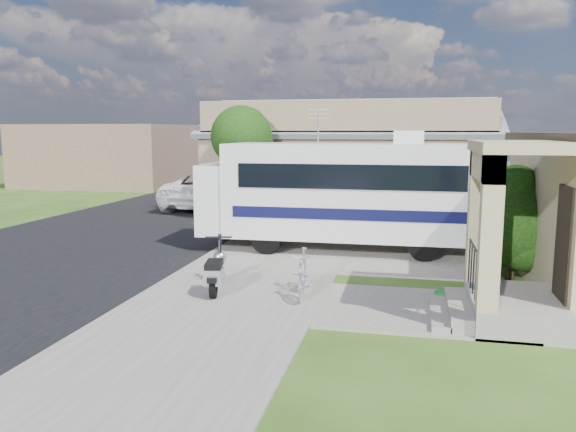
% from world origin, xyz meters
% --- Properties ---
extents(ground, '(120.00, 120.00, 0.00)m').
position_xyz_m(ground, '(0.00, 0.00, 0.00)').
color(ground, '#244312').
extents(street_slab, '(9.00, 80.00, 0.02)m').
position_xyz_m(street_slab, '(-7.50, 10.00, 0.01)').
color(street_slab, black).
rests_on(street_slab, ground).
extents(sidewalk_slab, '(4.00, 80.00, 0.06)m').
position_xyz_m(sidewalk_slab, '(-1.00, 10.00, 0.03)').
color(sidewalk_slab, slate).
rests_on(sidewalk_slab, ground).
extents(driveway_slab, '(7.00, 6.00, 0.05)m').
position_xyz_m(driveway_slab, '(1.50, 4.50, 0.03)').
color(driveway_slab, slate).
rests_on(driveway_slab, ground).
extents(walk_slab, '(4.00, 3.00, 0.05)m').
position_xyz_m(walk_slab, '(3.00, -1.00, 0.03)').
color(walk_slab, slate).
rests_on(walk_slab, ground).
extents(warehouse, '(12.50, 8.40, 5.04)m').
position_xyz_m(warehouse, '(0.00, 13.97, 1.99)').
color(warehouse, '#7F664F').
rests_on(warehouse, ground).
extents(distant_bldg_far, '(10.00, 8.00, 4.00)m').
position_xyz_m(distant_bldg_far, '(-17.00, 22.00, 2.00)').
color(distant_bldg_far, brown).
rests_on(distant_bldg_far, ground).
extents(distant_bldg_near, '(8.00, 7.00, 3.20)m').
position_xyz_m(distant_bldg_near, '(-15.00, 34.00, 1.60)').
color(distant_bldg_near, '#7F664F').
rests_on(distant_bldg_near, ground).
extents(street_tree_a, '(2.44, 2.40, 4.58)m').
position_xyz_m(street_tree_a, '(-3.70, 9.05, 3.25)').
color(street_tree_a, black).
rests_on(street_tree_a, ground).
extents(street_tree_b, '(2.44, 2.40, 4.73)m').
position_xyz_m(street_tree_b, '(-3.70, 19.05, 3.39)').
color(street_tree_b, black).
rests_on(street_tree_b, ground).
extents(street_tree_c, '(2.44, 2.40, 4.42)m').
position_xyz_m(street_tree_c, '(-3.70, 28.05, 3.10)').
color(street_tree_c, black).
rests_on(street_tree_c, ground).
extents(motorhome, '(8.27, 2.80, 4.22)m').
position_xyz_m(motorhome, '(0.73, 4.46, 1.81)').
color(motorhome, silver).
rests_on(motorhome, ground).
extents(shrub, '(2.28, 2.18, 2.80)m').
position_xyz_m(shrub, '(5.23, 1.97, 1.43)').
color(shrub, black).
rests_on(shrub, ground).
extents(scooter, '(0.76, 1.75, 1.16)m').
position_xyz_m(scooter, '(-1.40, -0.78, 0.51)').
color(scooter, black).
rests_on(scooter, ground).
extents(bicycle, '(0.63, 1.70, 1.00)m').
position_xyz_m(bicycle, '(0.52, -0.65, 0.50)').
color(bicycle, '#B1B1B9').
rests_on(bicycle, ground).
extents(pickup_truck, '(3.70, 6.58, 1.74)m').
position_xyz_m(pickup_truck, '(-6.23, 12.67, 0.87)').
color(pickup_truck, white).
rests_on(pickup_truck, ground).
extents(van, '(2.31, 5.49, 1.58)m').
position_xyz_m(van, '(-6.49, 20.23, 0.79)').
color(van, white).
rests_on(van, ground).
extents(garden_hose, '(0.40, 0.40, 0.18)m').
position_xyz_m(garden_hose, '(3.49, -0.25, 0.09)').
color(garden_hose, '#125B21').
rests_on(garden_hose, ground).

